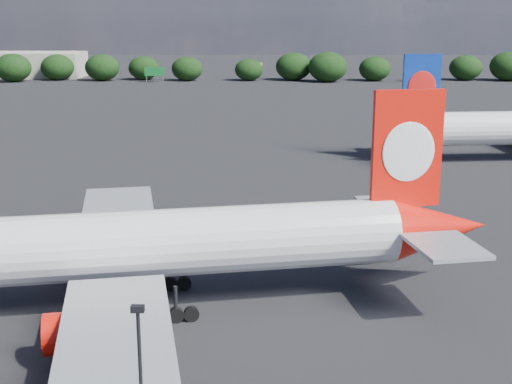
{
  "coord_description": "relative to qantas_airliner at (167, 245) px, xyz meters",
  "views": [
    {
      "loc": [
        17.07,
        -40.44,
        21.49
      ],
      "look_at": [
        16.0,
        12.0,
        8.0
      ],
      "focal_mm": 50.0,
      "sensor_mm": 36.0,
      "label": 1
    }
  ],
  "objects": [
    {
      "name": "highway_sign",
      "position": [
        -27.59,
        167.19,
        -1.67
      ],
      "size": [
        6.0,
        0.3,
        4.5
      ],
      "color": "#135F25",
      "rests_on": "ground"
    },
    {
      "name": "terminal_building",
      "position": [
        -74.59,
        183.19,
        -0.8
      ],
      "size": [
        42.0,
        16.0,
        8.0
      ],
      "color": "#A29C8B",
      "rests_on": "ground"
    },
    {
      "name": "horizon_treeline",
      "position": [
        4.5,
        171.74,
        -0.84
      ],
      "size": [
        203.07,
        16.71,
        9.06
      ],
      "color": "black",
      "rests_on": "ground"
    },
    {
      "name": "billboard_yellow",
      "position": [
        2.41,
        173.19,
        -0.93
      ],
      "size": [
        5.0,
        0.3,
        5.5
      ],
      "color": "yellow",
      "rests_on": "ground"
    },
    {
      "name": "ground",
      "position": [
        -9.59,
        51.19,
        -4.8
      ],
      "size": [
        500.0,
        500.0,
        0.0
      ],
      "primitive_type": "plane",
      "color": "black",
      "rests_on": "ground"
    },
    {
      "name": "qantas_airliner",
      "position": [
        0.0,
        0.0,
        0.0
      ],
      "size": [
        48.11,
        45.98,
        15.77
      ],
      "color": "silver",
      "rests_on": "ground"
    }
  ]
}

